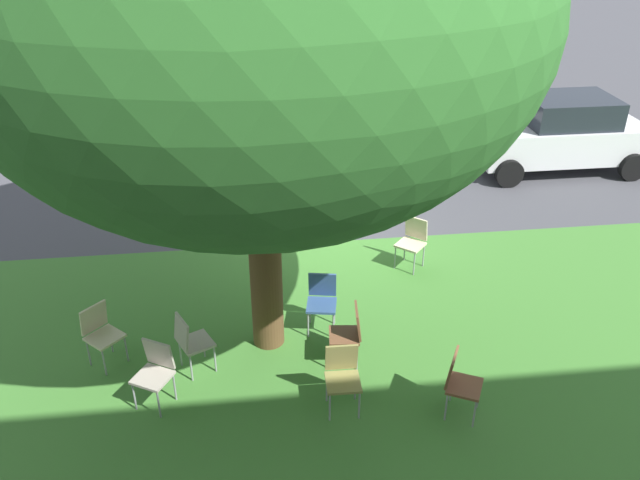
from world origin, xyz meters
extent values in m
plane|color=#424247|center=(0.00, 0.00, 0.00)|extent=(80.00, 80.00, 0.00)
cube|color=#3D752D|center=(0.00, 3.20, 0.00)|extent=(48.00, 6.00, 0.01)
cylinder|color=brown|center=(1.27, 2.98, 1.47)|extent=(0.44, 0.44, 2.95)
ellipsoid|color=#2D6B28|center=(1.27, 2.98, 4.52)|extent=(6.58, 6.58, 4.86)
cube|color=brown|center=(-1.01, 4.73, 0.44)|extent=(0.55, 0.56, 0.04)
cube|color=brown|center=(-0.85, 4.65, 0.68)|extent=(0.26, 0.39, 0.40)
cylinder|color=gray|center=(-1.08, 4.97, 0.21)|extent=(0.02, 0.02, 0.42)
cylinder|color=gray|center=(-1.24, 4.65, 0.21)|extent=(0.02, 0.02, 0.42)
cylinder|color=gray|center=(-0.78, 4.81, 0.21)|extent=(0.02, 0.02, 0.42)
cylinder|color=gray|center=(-0.94, 4.49, 0.21)|extent=(0.02, 0.02, 0.42)
cube|color=brown|center=(0.28, 3.56, 0.44)|extent=(0.45, 0.46, 0.04)
cube|color=brown|center=(0.10, 3.58, 0.68)|extent=(0.13, 0.41, 0.40)
cylinder|color=gray|center=(0.43, 3.37, 0.21)|extent=(0.02, 0.02, 0.42)
cylinder|color=gray|center=(0.47, 3.72, 0.21)|extent=(0.02, 0.02, 0.42)
cylinder|color=gray|center=(0.09, 3.40, 0.21)|extent=(0.02, 0.02, 0.42)
cylinder|color=gray|center=(0.13, 3.76, 0.21)|extent=(0.02, 0.02, 0.42)
cube|color=olive|center=(0.44, 4.48, 0.44)|extent=(0.43, 0.41, 0.04)
cube|color=olive|center=(0.43, 4.30, 0.68)|extent=(0.40, 0.10, 0.40)
cylinder|color=gray|center=(0.62, 4.64, 0.21)|extent=(0.02, 0.02, 0.42)
cylinder|color=gray|center=(0.26, 4.65, 0.21)|extent=(0.02, 0.02, 0.42)
cylinder|color=gray|center=(0.61, 4.31, 0.21)|extent=(0.02, 0.02, 0.42)
cylinder|color=gray|center=(0.25, 4.31, 0.21)|extent=(0.02, 0.02, 0.42)
cube|color=#ADA393|center=(2.75, 4.11, 0.44)|extent=(0.56, 0.56, 0.04)
cube|color=#ADA393|center=(2.66, 3.95, 0.68)|extent=(0.39, 0.27, 0.40)
cylinder|color=gray|center=(2.99, 4.17, 0.21)|extent=(0.02, 0.02, 0.42)
cylinder|color=gray|center=(2.68, 4.34, 0.21)|extent=(0.02, 0.02, 0.42)
cylinder|color=gray|center=(2.82, 3.87, 0.21)|extent=(0.02, 0.02, 0.42)
cylinder|color=gray|center=(2.51, 4.05, 0.21)|extent=(0.02, 0.02, 0.42)
cube|color=beige|center=(-1.20, 1.25, 0.44)|extent=(0.58, 0.58, 0.04)
cube|color=beige|center=(-1.32, 1.11, 0.68)|extent=(0.35, 0.33, 0.40)
cylinder|color=gray|center=(-0.95, 1.26, 0.21)|extent=(0.02, 0.02, 0.42)
cylinder|color=gray|center=(-1.22, 1.50, 0.21)|extent=(0.02, 0.02, 0.42)
cylinder|color=gray|center=(-1.18, 1.00, 0.21)|extent=(0.02, 0.02, 0.42)
cylinder|color=gray|center=(-1.45, 1.24, 0.21)|extent=(0.02, 0.02, 0.42)
cube|color=#335184|center=(0.49, 2.83, 0.44)|extent=(0.49, 0.47, 0.04)
cube|color=#335184|center=(0.46, 2.65, 0.68)|extent=(0.41, 0.16, 0.40)
cylinder|color=gray|center=(0.70, 2.96, 0.21)|extent=(0.02, 0.02, 0.42)
cylinder|color=gray|center=(0.35, 3.03, 0.21)|extent=(0.02, 0.02, 0.42)
cylinder|color=gray|center=(0.64, 2.63, 0.21)|extent=(0.02, 0.02, 0.42)
cylinder|color=gray|center=(0.29, 2.69, 0.21)|extent=(0.02, 0.02, 0.42)
cube|color=beige|center=(3.46, 3.21, 0.44)|extent=(0.58, 0.58, 0.04)
cube|color=beige|center=(3.59, 3.09, 0.68)|extent=(0.34, 0.35, 0.40)
cylinder|color=gray|center=(3.47, 3.46, 0.21)|extent=(0.02, 0.02, 0.42)
cylinder|color=gray|center=(3.22, 3.20, 0.21)|extent=(0.02, 0.02, 0.42)
cylinder|color=gray|center=(3.71, 3.22, 0.21)|extent=(0.02, 0.02, 0.42)
cylinder|color=gray|center=(3.46, 2.96, 0.21)|extent=(0.02, 0.02, 0.42)
cube|color=#ADA393|center=(2.25, 3.47, 0.44)|extent=(0.54, 0.55, 0.04)
cube|color=#ADA393|center=(2.41, 3.55, 0.68)|extent=(0.25, 0.40, 0.40)
cylinder|color=gray|center=(2.01, 3.56, 0.21)|extent=(0.02, 0.02, 0.42)
cylinder|color=gray|center=(2.17, 3.24, 0.21)|extent=(0.02, 0.02, 0.42)
cylinder|color=gray|center=(2.32, 3.71, 0.21)|extent=(0.02, 0.02, 0.42)
cylinder|color=gray|center=(2.48, 3.39, 0.21)|extent=(0.02, 0.02, 0.42)
cube|color=silver|center=(-5.51, -2.63, 0.68)|extent=(3.70, 1.64, 0.76)
cube|color=#1E232B|center=(-5.66, -2.63, 1.33)|extent=(1.90, 1.44, 0.64)
cylinder|color=black|center=(-4.11, -1.76, 0.30)|extent=(0.60, 0.18, 0.60)
cylinder|color=black|center=(-4.11, -3.50, 0.30)|extent=(0.60, 0.18, 0.60)
cylinder|color=black|center=(-6.91, -1.76, 0.30)|extent=(0.60, 0.18, 0.60)
cylinder|color=black|center=(-6.91, -3.50, 0.30)|extent=(0.60, 0.18, 0.60)
camera|label=1|loc=(1.46, 10.50, 5.81)|focal=36.67mm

